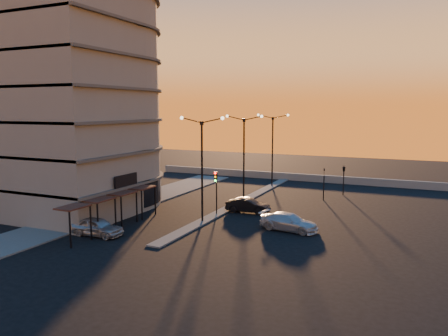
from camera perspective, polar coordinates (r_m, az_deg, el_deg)
ground at (r=39.74m, az=-2.84°, el=-7.07°), size 120.00×120.00×0.00m
sidewalk_west at (r=48.45m, az=-11.78°, el=-4.44°), size 5.00×40.00×0.12m
median at (r=48.59m, az=2.57°, el=-4.25°), size 1.20×36.00×0.12m
parapet at (r=62.88m, az=9.72°, el=-1.18°), size 44.00×0.50×1.00m
building at (r=46.59m, az=-18.65°, el=9.51°), size 14.35×17.08×25.00m
streetlamp_near at (r=38.69m, az=-2.90°, el=0.96°), size 4.32×0.32×9.51m
streetlamp_mid at (r=47.74m, az=2.62°, el=2.26°), size 4.32×0.32×9.51m
streetlamp_far at (r=57.11m, az=6.35°, el=3.13°), size 4.32×0.32×9.51m
traffic_light_main at (r=41.63m, az=-1.06°, el=-2.31°), size 0.28×0.44×4.25m
signal_east_a at (r=49.77m, az=12.91°, el=-1.96°), size 0.13×0.16×3.60m
signal_east_b at (r=53.23m, az=15.40°, el=-0.14°), size 0.42×1.99×3.60m
car_hatchback at (r=36.84m, az=-16.24°, el=-7.37°), size 4.43×1.91×1.49m
car_sedan at (r=43.15m, az=3.16°, el=-4.91°), size 4.38×1.69×1.42m
car_wagon at (r=37.31m, az=8.50°, el=-6.98°), size 5.23×2.69×1.45m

